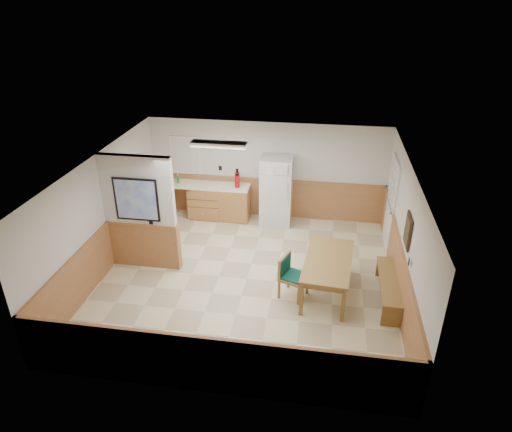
% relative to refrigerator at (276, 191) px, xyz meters
% --- Properties ---
extents(ground, '(6.00, 6.00, 0.00)m').
position_rel_refrigerator_xyz_m(ground, '(-0.29, -2.63, -0.87)').
color(ground, beige).
rests_on(ground, ground).
extents(ceiling, '(6.00, 6.00, 0.02)m').
position_rel_refrigerator_xyz_m(ceiling, '(-0.29, -2.63, 1.63)').
color(ceiling, white).
rests_on(ceiling, back_wall).
extents(back_wall, '(6.00, 0.02, 2.50)m').
position_rel_refrigerator_xyz_m(back_wall, '(-0.29, 0.37, 0.38)').
color(back_wall, silver).
rests_on(back_wall, ground).
extents(right_wall, '(0.02, 6.00, 2.50)m').
position_rel_refrigerator_xyz_m(right_wall, '(2.71, -2.63, 0.38)').
color(right_wall, silver).
rests_on(right_wall, ground).
extents(left_wall, '(0.02, 6.00, 2.50)m').
position_rel_refrigerator_xyz_m(left_wall, '(-3.29, -2.63, 0.38)').
color(left_wall, silver).
rests_on(left_wall, ground).
extents(wainscot_back, '(6.00, 0.04, 1.00)m').
position_rel_refrigerator_xyz_m(wainscot_back, '(-0.29, 0.35, -0.37)').
color(wainscot_back, '#9F6E3F').
rests_on(wainscot_back, ground).
extents(wainscot_right, '(0.04, 6.00, 1.00)m').
position_rel_refrigerator_xyz_m(wainscot_right, '(2.69, -2.63, -0.37)').
color(wainscot_right, '#9F6E3F').
rests_on(wainscot_right, ground).
extents(wainscot_left, '(0.04, 6.00, 1.00)m').
position_rel_refrigerator_xyz_m(wainscot_left, '(-3.27, -2.63, -0.37)').
color(wainscot_left, '#9F6E3F').
rests_on(wainscot_left, ground).
extents(partition_wall, '(1.50, 0.20, 2.50)m').
position_rel_refrigerator_xyz_m(partition_wall, '(-2.54, -2.43, 0.36)').
color(partition_wall, silver).
rests_on(partition_wall, ground).
extents(kitchen_counter, '(2.20, 0.61, 1.00)m').
position_rel_refrigerator_xyz_m(kitchen_counter, '(-1.50, 0.05, -0.41)').
color(kitchen_counter, '#AB7F3C').
rests_on(kitchen_counter, ground).
extents(exterior_door, '(0.07, 1.02, 2.15)m').
position_rel_refrigerator_xyz_m(exterior_door, '(2.67, -0.73, 0.18)').
color(exterior_door, white).
rests_on(exterior_door, ground).
extents(kitchen_window, '(0.80, 0.04, 1.00)m').
position_rel_refrigerator_xyz_m(kitchen_window, '(-2.39, 0.35, 0.68)').
color(kitchen_window, white).
rests_on(kitchen_window, back_wall).
extents(wall_painting, '(0.04, 0.50, 0.60)m').
position_rel_refrigerator_xyz_m(wall_painting, '(2.67, -2.93, 0.68)').
color(wall_painting, '#332214').
rests_on(wall_painting, right_wall).
extents(fluorescent_fixture, '(1.20, 0.30, 0.09)m').
position_rel_refrigerator_xyz_m(fluorescent_fixture, '(-1.09, -1.33, 1.57)').
color(fluorescent_fixture, white).
rests_on(fluorescent_fixture, ceiling).
extents(refrigerator, '(0.78, 0.73, 1.75)m').
position_rel_refrigerator_xyz_m(refrigerator, '(0.00, 0.00, 0.00)').
color(refrigerator, silver).
rests_on(refrigerator, ground).
extents(dining_table, '(1.02, 1.82, 0.75)m').
position_rel_refrigerator_xyz_m(dining_table, '(1.34, -2.83, -0.22)').
color(dining_table, olive).
rests_on(dining_table, ground).
extents(dining_bench, '(0.40, 1.68, 0.45)m').
position_rel_refrigerator_xyz_m(dining_bench, '(2.51, -2.88, -0.53)').
color(dining_bench, olive).
rests_on(dining_bench, ground).
extents(dining_chair, '(0.77, 0.64, 0.85)m').
position_rel_refrigerator_xyz_m(dining_chair, '(0.62, -3.01, -0.38)').
color(dining_chair, olive).
rests_on(dining_chair, ground).
extents(fire_extinguisher, '(0.15, 0.15, 0.49)m').
position_rel_refrigerator_xyz_m(fire_extinguisher, '(-0.99, 0.00, 0.24)').
color(fire_extinguisher, '#B6090E').
rests_on(fire_extinguisher, kitchen_counter).
extents(soap_bottle, '(0.09, 0.09, 0.22)m').
position_rel_refrigerator_xyz_m(soap_bottle, '(-2.54, 0.04, 0.14)').
color(soap_bottle, '#178132').
rests_on(soap_bottle, kitchen_counter).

